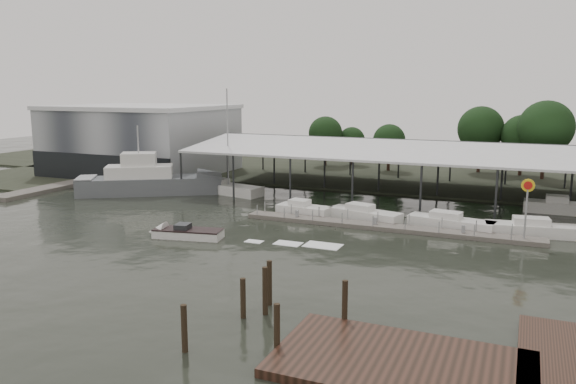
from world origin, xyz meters
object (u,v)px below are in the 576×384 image
at_px(grey_trawler, 149,181).
at_px(white_sailboat, 225,188).
at_px(speedboat_underway, 182,233).
at_px(shell_fuel_sign, 527,198).

relative_size(grey_trawler, white_sailboat, 1.31).
bearing_deg(grey_trawler, white_sailboat, -6.59).
bearing_deg(speedboat_underway, grey_trawler, -57.00).
bearing_deg(grey_trawler, shell_fuel_sign, -39.93).
bearing_deg(shell_fuel_sign, grey_trawler, 171.98).
bearing_deg(speedboat_underway, white_sailboat, -81.47).
height_order(white_sailboat, speedboat_underway, white_sailboat).
xyz_separation_m(shell_fuel_sign, white_sailboat, (-35.05, 10.14, -3.28)).
xyz_separation_m(white_sailboat, speedboat_underway, (7.16, -20.19, -0.25)).
bearing_deg(grey_trawler, speedboat_underway, -77.92).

